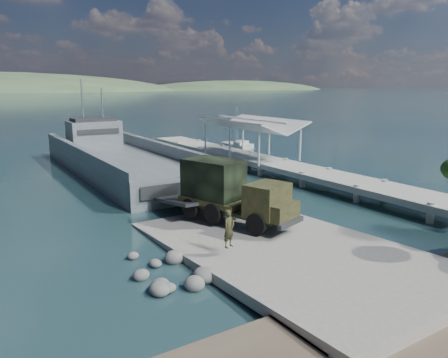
% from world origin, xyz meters
% --- Properties ---
extents(ground, '(1400.00, 1400.00, 0.00)m').
position_xyz_m(ground, '(0.00, 0.00, 0.00)').
color(ground, '#193D3E').
rests_on(ground, ground).
extents(boat_ramp, '(10.00, 18.00, 0.50)m').
position_xyz_m(boat_ramp, '(0.00, -1.00, 0.25)').
color(boat_ramp, gray).
rests_on(boat_ramp, ground).
extents(shoreline_rocks, '(3.20, 5.60, 0.90)m').
position_xyz_m(shoreline_rocks, '(-6.20, 0.50, 0.00)').
color(shoreline_rocks, '#61615E').
rests_on(shoreline_rocks, ground).
extents(distant_headlands, '(1000.00, 240.00, 48.00)m').
position_xyz_m(distant_headlands, '(50.00, 560.00, 0.00)').
color(distant_headlands, '#344C2F').
rests_on(distant_headlands, ground).
extents(pier, '(6.40, 44.00, 6.10)m').
position_xyz_m(pier, '(13.00, 18.77, 1.60)').
color(pier, '#9B9B92').
rests_on(pier, ground).
extents(landing_craft, '(9.14, 34.16, 10.10)m').
position_xyz_m(landing_craft, '(0.47, 24.67, 0.83)').
color(landing_craft, '#4F5B5E').
rests_on(landing_craft, ground).
extents(military_truck, '(4.67, 8.25, 3.67)m').
position_xyz_m(military_truck, '(0.03, 4.19, 2.33)').
color(military_truck, black).
rests_on(military_truck, boat_ramp).
extents(soldier, '(0.81, 0.66, 1.92)m').
position_xyz_m(soldier, '(-3.11, -0.43, 1.46)').
color(soldier, black).
rests_on(soldier, boat_ramp).
extents(sailboat_near, '(1.84, 4.93, 5.87)m').
position_xyz_m(sailboat_near, '(19.81, 32.53, 0.31)').
color(sailboat_near, '#BDBDBD').
rests_on(sailboat_near, ground).
extents(sailboat_far, '(2.57, 5.09, 5.96)m').
position_xyz_m(sailboat_far, '(20.56, 33.18, 0.32)').
color(sailboat_far, '#BDBDBD').
rests_on(sailboat_far, ground).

